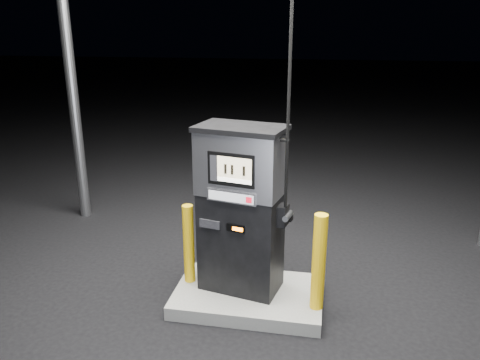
# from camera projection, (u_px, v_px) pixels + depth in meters

# --- Properties ---
(ground) EXTENTS (80.00, 80.00, 0.00)m
(ground) POSITION_uv_depth(u_px,v_px,m) (248.00, 302.00, 5.17)
(ground) COLOR black
(ground) RESTS_ON ground
(pump_island) EXTENTS (1.60, 1.00, 0.15)m
(pump_island) POSITION_uv_depth(u_px,v_px,m) (248.00, 296.00, 5.15)
(pump_island) COLOR slate
(pump_island) RESTS_ON ground
(fuel_dispenser) EXTENTS (1.04, 0.71, 3.76)m
(fuel_dispenser) POSITION_uv_depth(u_px,v_px,m) (241.00, 208.00, 4.92)
(fuel_dispenser) COLOR black
(fuel_dispenser) RESTS_ON pump_island
(bollard_left) EXTENTS (0.16, 0.16, 0.91)m
(bollard_left) POSITION_uv_depth(u_px,v_px,m) (189.00, 244.00, 5.18)
(bollard_left) COLOR yellow
(bollard_left) RESTS_ON pump_island
(bollard_right) EXTENTS (0.14, 0.14, 1.03)m
(bollard_right) POSITION_uv_depth(u_px,v_px,m) (319.00, 262.00, 4.66)
(bollard_right) COLOR yellow
(bollard_right) RESTS_ON pump_island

